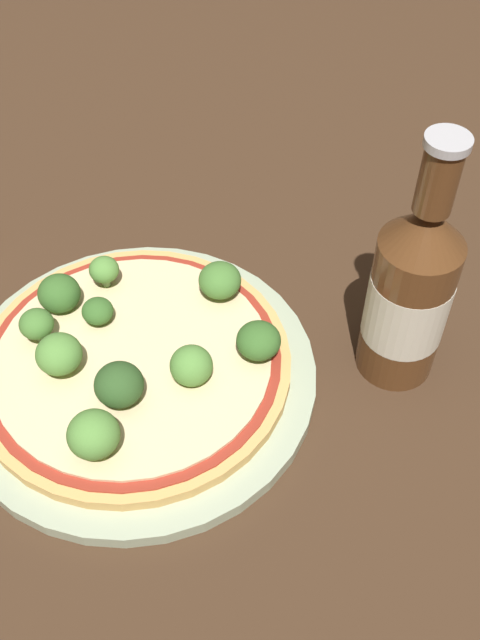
{
  "coord_description": "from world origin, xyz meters",
  "views": [
    {
      "loc": [
        0.29,
        -0.22,
        0.47
      ],
      "look_at": [
        0.04,
        0.03,
        0.06
      ],
      "focal_mm": 42.0,
      "sensor_mm": 36.0,
      "label": 1
    }
  ],
  "objects": [
    {
      "name": "broccoli_floret_6",
      "position": [
        0.03,
        -0.01,
        0.04
      ],
      "size": [
        0.03,
        0.03,
        0.03
      ],
      "color": "#6B8E51",
      "rests_on": "pizza"
    },
    {
      "name": "broccoli_floret_1",
      "position": [
        -0.04,
        -0.07,
        0.04
      ],
      "size": [
        0.03,
        0.03,
        0.03
      ],
      "color": "#6B8E51",
      "rests_on": "pizza"
    },
    {
      "name": "broccoli_floret_3",
      "position": [
        -0.06,
        -0.02,
        0.04
      ],
      "size": [
        0.02,
        0.02,
        0.02
      ],
      "color": "#6B8E51",
      "rests_on": "pizza"
    },
    {
      "name": "broccoli_floret_5",
      "position": [
        0.01,
        -0.06,
        0.04
      ],
      "size": [
        0.04,
        0.04,
        0.03
      ],
      "color": "#6B8E51",
      "rests_on": "pizza"
    },
    {
      "name": "broccoli_floret_2",
      "position": [
        -0.09,
        0.01,
        0.04
      ],
      "size": [
        0.02,
        0.02,
        0.03
      ],
      "color": "#6B8E51",
      "rests_on": "pizza"
    },
    {
      "name": "broccoli_floret_0",
      "position": [
        0.03,
        -0.1,
        0.05
      ],
      "size": [
        0.04,
        0.04,
        0.04
      ],
      "color": "#6B8E51",
      "rests_on": "pizza"
    },
    {
      "name": "broccoli_floret_7",
      "position": [
        -0.1,
        -0.03,
        0.04
      ],
      "size": [
        0.03,
        0.03,
        0.03
      ],
      "color": "#6B8E51",
      "rests_on": "pizza"
    },
    {
      "name": "broccoli_floret_4",
      "position": [
        -0.08,
        -0.06,
        0.04
      ],
      "size": [
        0.03,
        0.03,
        0.03
      ],
      "color": "#6B8E51",
      "rests_on": "pizza"
    },
    {
      "name": "broccoli_floret_8",
      "position": [
        -0.01,
        0.07,
        0.04
      ],
      "size": [
        0.03,
        0.03,
        0.03
      ],
      "color": "#6B8E51",
      "rests_on": "pizza"
    },
    {
      "name": "ground_plane",
      "position": [
        0.0,
        0.0,
        0.0
      ],
      "size": [
        3.0,
        3.0,
        0.0
      ],
      "primitive_type": "plane",
      "color": "#3D2819"
    },
    {
      "name": "plate",
      "position": [
        -0.01,
        -0.03,
        0.01
      ],
      "size": [
        0.28,
        0.28,
        0.01
      ],
      "color": "#A3B293",
      "rests_on": "ground_plane"
    },
    {
      "name": "beer_bottle",
      "position": [
        0.12,
        0.13,
        0.08
      ],
      "size": [
        0.06,
        0.06,
        0.21
      ],
      "color": "#563319",
      "rests_on": "ground_plane"
    },
    {
      "name": "pizza",
      "position": [
        -0.01,
        -0.03,
        0.02
      ],
      "size": [
        0.24,
        0.24,
        0.01
      ],
      "color": "tan",
      "rests_on": "plate"
    },
    {
      "name": "broccoli_floret_9",
      "position": [
        0.05,
        0.04,
        0.04
      ],
      "size": [
        0.03,
        0.03,
        0.03
      ],
      "color": "#6B8E51",
      "rests_on": "pizza"
    }
  ]
}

